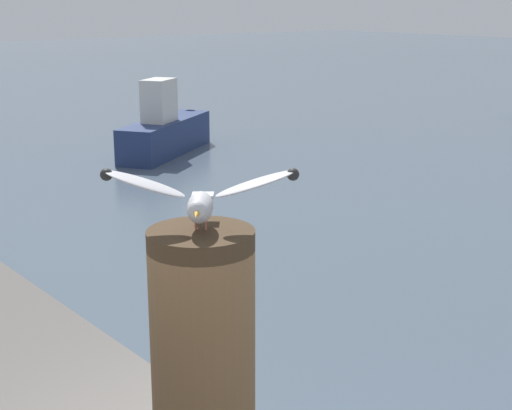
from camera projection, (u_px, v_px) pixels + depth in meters
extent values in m
cylinder|color=#4C3823|center=(204.00, 376.00, 2.80)|extent=(0.38, 0.38, 1.12)
cylinder|color=#C67060|center=(196.00, 225.00, 2.65)|extent=(0.01, 0.01, 0.04)
cylinder|color=#C67060|center=(206.00, 225.00, 2.65)|extent=(0.01, 0.01, 0.04)
ellipsoid|color=silver|center=(200.00, 207.00, 2.63)|extent=(0.24, 0.21, 0.10)
sphere|color=silver|center=(197.00, 210.00, 2.49)|extent=(0.06, 0.06, 0.06)
cone|color=gold|center=(196.00, 216.00, 2.44)|extent=(0.05, 0.04, 0.02)
cube|color=silver|center=(203.00, 195.00, 2.76)|extent=(0.10, 0.11, 0.01)
ellipsoid|color=silver|center=(145.00, 184.00, 2.61)|extent=(0.27, 0.30, 0.11)
sphere|color=#272727|center=(106.00, 175.00, 2.60)|extent=(0.04, 0.04, 0.04)
ellipsoid|color=silver|center=(255.00, 184.00, 2.61)|extent=(0.27, 0.30, 0.11)
sphere|color=#272727|center=(293.00, 174.00, 2.61)|extent=(0.04, 0.04, 0.04)
cube|color=navy|center=(166.00, 137.00, 16.89)|extent=(2.45, 3.17, 0.76)
cone|color=navy|center=(197.00, 123.00, 18.56)|extent=(1.04, 1.04, 0.75)
cube|color=silver|center=(159.00, 100.00, 16.41)|extent=(0.89, 0.97, 0.92)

